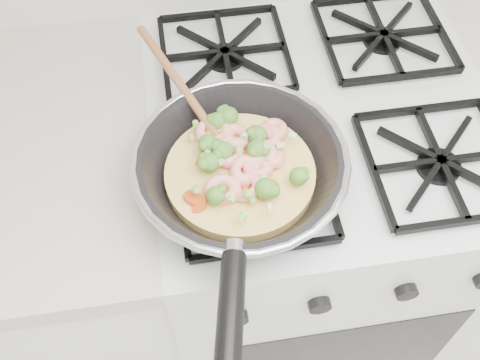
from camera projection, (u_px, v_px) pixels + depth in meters
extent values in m
cube|color=silver|center=(301.00, 239.00, 1.36)|extent=(0.60, 0.60, 0.90)
cube|color=black|center=(324.00, 105.00, 0.98)|extent=(0.56, 0.56, 0.02)
torus|color=silver|center=(240.00, 159.00, 0.83)|extent=(0.32, 0.32, 0.01)
cylinder|color=black|center=(230.00, 326.00, 0.68)|extent=(0.07, 0.19, 0.03)
cylinder|color=#F7D26B|center=(240.00, 174.00, 0.85)|extent=(0.22, 0.22, 0.02)
ellipsoid|color=#996037|center=(222.00, 144.00, 0.86)|extent=(0.06, 0.07, 0.02)
cylinder|color=#996037|center=(177.00, 80.00, 0.91)|extent=(0.11, 0.22, 0.06)
torus|color=#FFAA96|center=(210.00, 132.00, 0.88)|extent=(0.07, 0.07, 0.03)
torus|color=#FFAA96|center=(264.00, 155.00, 0.85)|extent=(0.07, 0.07, 0.03)
torus|color=#FFAA96|center=(235.00, 137.00, 0.87)|extent=(0.07, 0.07, 0.03)
torus|color=#FFAA96|center=(229.00, 153.00, 0.85)|extent=(0.07, 0.06, 0.03)
torus|color=#FFAA96|center=(220.00, 133.00, 0.88)|extent=(0.07, 0.07, 0.02)
torus|color=#FFAA96|center=(267.00, 138.00, 0.87)|extent=(0.06, 0.05, 0.03)
torus|color=#FFAA96|center=(274.00, 130.00, 0.88)|extent=(0.05, 0.05, 0.02)
torus|color=#FFAA96|center=(245.00, 170.00, 0.83)|extent=(0.08, 0.07, 0.03)
torus|color=#FFAA96|center=(258.00, 168.00, 0.84)|extent=(0.06, 0.06, 0.02)
torus|color=#FFAA96|center=(246.00, 187.00, 0.82)|extent=(0.07, 0.07, 0.02)
torus|color=#FFAA96|center=(223.00, 189.00, 0.82)|extent=(0.06, 0.06, 0.03)
torus|color=#FFAA96|center=(271.00, 156.00, 0.85)|extent=(0.07, 0.07, 0.02)
ellipsoid|color=#57902F|center=(208.00, 144.00, 0.85)|extent=(0.04, 0.04, 0.03)
ellipsoid|color=#57902F|center=(217.00, 121.00, 0.88)|extent=(0.04, 0.04, 0.03)
ellipsoid|color=#57902F|center=(228.00, 116.00, 0.88)|extent=(0.04, 0.04, 0.03)
ellipsoid|color=#57902F|center=(216.00, 196.00, 0.80)|extent=(0.03, 0.03, 0.03)
ellipsoid|color=#57902F|center=(210.00, 163.00, 0.83)|extent=(0.04, 0.04, 0.03)
ellipsoid|color=#57902F|center=(299.00, 176.00, 0.82)|extent=(0.04, 0.04, 0.03)
ellipsoid|color=#57902F|center=(223.00, 151.00, 0.84)|extent=(0.04, 0.04, 0.03)
ellipsoid|color=#57902F|center=(266.00, 189.00, 0.80)|extent=(0.04, 0.04, 0.03)
ellipsoid|color=#57902F|center=(257.00, 149.00, 0.84)|extent=(0.04, 0.04, 0.03)
ellipsoid|color=#57902F|center=(257.00, 135.00, 0.86)|extent=(0.04, 0.04, 0.03)
cylinder|color=#D7541B|center=(268.00, 189.00, 0.83)|extent=(0.03, 0.03, 0.01)
cylinder|color=#D7541B|center=(204.00, 159.00, 0.86)|extent=(0.04, 0.04, 0.01)
cylinder|color=#D7541B|center=(264.00, 133.00, 0.89)|extent=(0.04, 0.04, 0.01)
cylinder|color=#D7541B|center=(197.00, 204.00, 0.81)|extent=(0.04, 0.04, 0.01)
cylinder|color=#D7541B|center=(243.00, 173.00, 0.84)|extent=(0.03, 0.04, 0.00)
cylinder|color=#D7541B|center=(242.00, 186.00, 0.83)|extent=(0.03, 0.03, 0.01)
cylinder|color=#D7541B|center=(267.00, 192.00, 0.82)|extent=(0.03, 0.03, 0.01)
cylinder|color=#D7541B|center=(224.00, 123.00, 0.90)|extent=(0.04, 0.04, 0.01)
cylinder|color=#D7541B|center=(193.00, 197.00, 0.82)|extent=(0.04, 0.04, 0.01)
cylinder|color=#D7541B|center=(237.00, 133.00, 0.89)|extent=(0.03, 0.03, 0.00)
cylinder|color=#B8D798|center=(269.00, 191.00, 0.81)|extent=(0.01, 0.01, 0.01)
cylinder|color=#B8D798|center=(263.00, 179.00, 0.81)|extent=(0.01, 0.01, 0.01)
cylinder|color=#83BF4C|center=(220.00, 163.00, 0.83)|extent=(0.01, 0.01, 0.01)
cylinder|color=#B8D798|center=(281.00, 145.00, 0.84)|extent=(0.01, 0.01, 0.01)
cylinder|color=#B8D798|center=(292.00, 136.00, 0.85)|extent=(0.01, 0.01, 0.01)
cylinder|color=#83BF4C|center=(239.00, 150.00, 0.85)|extent=(0.01, 0.01, 0.01)
cylinder|color=#83BF4C|center=(267.00, 161.00, 0.83)|extent=(0.01, 0.01, 0.01)
cylinder|color=#B8D798|center=(244.00, 136.00, 0.85)|extent=(0.01, 0.01, 0.01)
cylinder|color=#83BF4C|center=(243.00, 217.00, 0.78)|extent=(0.01, 0.01, 0.01)
cylinder|color=#83BF4C|center=(251.00, 199.00, 0.80)|extent=(0.01, 0.01, 0.01)
cylinder|color=#83BF4C|center=(208.00, 153.00, 0.83)|extent=(0.01, 0.01, 0.01)
cylinder|color=#83BF4C|center=(196.00, 189.00, 0.80)|extent=(0.01, 0.01, 0.01)
cylinder|color=#83BF4C|center=(227.00, 150.00, 0.84)|extent=(0.01, 0.01, 0.01)
cylinder|color=#B8D798|center=(270.00, 207.00, 0.78)|extent=(0.01, 0.01, 0.01)
cylinder|color=#83BF4C|center=(191.00, 137.00, 0.86)|extent=(0.01, 0.01, 0.01)
cylinder|color=#83BF4C|center=(220.00, 189.00, 0.80)|extent=(0.01, 0.01, 0.01)
cylinder|color=#83BF4C|center=(231.00, 199.00, 0.79)|extent=(0.01, 0.01, 0.01)
cylinder|color=#83BF4C|center=(267.00, 186.00, 0.80)|extent=(0.01, 0.01, 0.01)
cylinder|color=#83BF4C|center=(247.00, 193.00, 0.79)|extent=(0.01, 0.01, 0.01)
cylinder|color=#83BF4C|center=(196.00, 124.00, 0.86)|extent=(0.01, 0.01, 0.01)
cylinder|color=#83BF4C|center=(267.00, 147.00, 0.84)|extent=(0.01, 0.01, 0.01)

